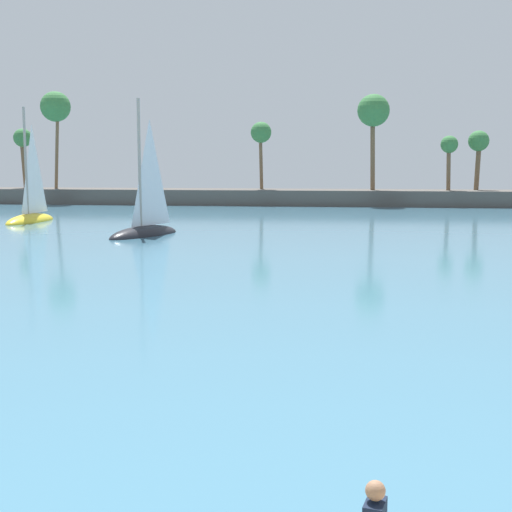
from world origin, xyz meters
name	(u,v)px	position (x,y,z in m)	size (l,w,h in m)	color
sea	(323,216)	(0.00, 63.20, 0.03)	(220.00, 113.02, 0.06)	teal
palm_headland	(319,189)	(-1.12, 79.72, 1.86)	(102.38, 6.00, 13.04)	#514C47
sailboat_mid_bay	(145,222)	(-11.15, 44.52, 0.92)	(4.33, 6.86, 9.57)	black
sailboat_toward_headland	(31,211)	(-23.45, 53.90, 0.95)	(2.50, 6.93, 9.87)	yellow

